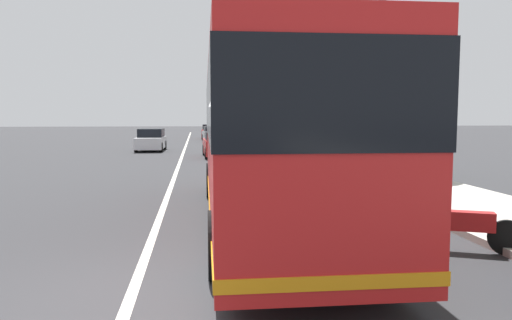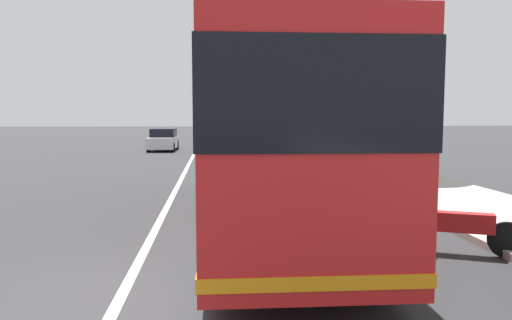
# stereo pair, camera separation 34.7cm
# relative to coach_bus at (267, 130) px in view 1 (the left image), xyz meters

# --- Properties ---
(ground_plane) EXTENTS (220.00, 220.00, 0.00)m
(ground_plane) POSITION_rel_coach_bus_xyz_m (-4.07, 2.40, -2.05)
(ground_plane) COLOR #2D2D30
(sidewalk_curb) EXTENTS (110.00, 3.60, 0.14)m
(sidewalk_curb) POSITION_rel_coach_bus_xyz_m (5.93, -5.40, -1.98)
(sidewalk_curb) COLOR #B2ADA3
(sidewalk_curb) RESTS_ON ground
(lane_divider_line) EXTENTS (110.00, 0.16, 0.01)m
(lane_divider_line) POSITION_rel_coach_bus_xyz_m (5.93, 2.40, -2.04)
(lane_divider_line) COLOR silver
(lane_divider_line) RESTS_ON ground
(coach_bus) EXTENTS (11.20, 2.77, 3.52)m
(coach_bus) POSITION_rel_coach_bus_xyz_m (0.00, 0.00, 0.00)
(coach_bus) COLOR red
(coach_bus) RESTS_ON ground
(motorcycle_by_tree) EXTENTS (0.91, 1.99, 1.25)m
(motorcycle_by_tree) POSITION_rel_coach_bus_xyz_m (-2.66, -2.96, -1.58)
(motorcycle_by_tree) COLOR black
(motorcycle_by_tree) RESTS_ON ground
(car_oncoming) EXTENTS (4.32, 1.92, 1.47)m
(car_oncoming) POSITION_rel_coach_bus_xyz_m (17.40, 0.22, -1.33)
(car_oncoming) COLOR red
(car_oncoming) RESTS_ON ground
(car_ahead_same_lane) EXTENTS (4.49, 2.09, 1.42)m
(car_ahead_same_lane) POSITION_rel_coach_bus_xyz_m (35.50, -0.02, -1.37)
(car_ahead_same_lane) COLOR silver
(car_ahead_same_lane) RESTS_ON ground
(car_side_street) EXTENTS (4.79, 2.15, 1.51)m
(car_side_street) POSITION_rel_coach_bus_xyz_m (40.91, -0.03, -1.32)
(car_side_street) COLOR red
(car_side_street) RESTS_ON ground
(car_behind_bus) EXTENTS (4.10, 1.90, 1.51)m
(car_behind_bus) POSITION_rel_coach_bus_xyz_m (23.12, 4.64, -1.32)
(car_behind_bus) COLOR silver
(car_behind_bus) RESTS_ON ground
(roadside_tree_mid_block) EXTENTS (3.66, 3.66, 6.34)m
(roadside_tree_mid_block) POSITION_rel_coach_bus_xyz_m (7.48, -5.50, 2.45)
(roadside_tree_mid_block) COLOR brown
(roadside_tree_mid_block) RESTS_ON ground
(roadside_tree_far_block) EXTENTS (3.76, 3.76, 7.06)m
(roadside_tree_far_block) POSITION_rel_coach_bus_xyz_m (23.89, -5.40, 3.11)
(roadside_tree_far_block) COLOR brown
(roadside_tree_far_block) RESTS_ON ground
(utility_pole) EXTENTS (0.27, 0.27, 7.79)m
(utility_pole) POSITION_rel_coach_bus_xyz_m (7.26, -5.43, 1.85)
(utility_pole) COLOR slate
(utility_pole) RESTS_ON ground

